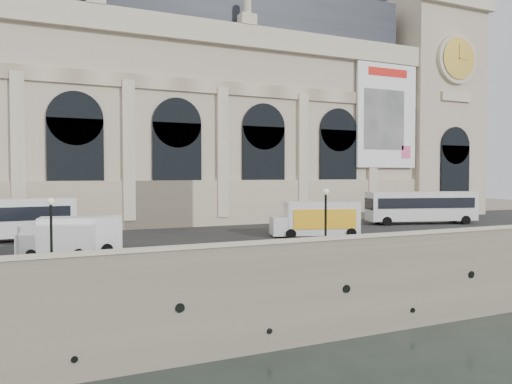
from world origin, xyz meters
TOP-DOWN VIEW (x-y plane):
  - ground at (0.00, 0.00)m, footprint 260.00×260.00m
  - quay at (0.00, 35.00)m, footprint 160.00×70.00m
  - street at (0.00, 14.00)m, footprint 160.00×24.00m
  - parapet at (0.00, 0.60)m, footprint 160.00×1.40m
  - museum at (-5.98, 30.86)m, footprint 69.00×18.70m
  - clock_pavilion at (34.00, 27.93)m, footprint 13.00×14.72m
  - bus_right at (22.01, 14.22)m, footprint 12.66×5.81m
  - van_b at (-16.64, 7.53)m, footprint 5.29×3.31m
  - van_c at (-15.16, 8.38)m, footprint 6.14×3.20m
  - box_truck at (5.41, 9.55)m, footprint 8.22×4.65m
  - lamp_left at (-17.00, 2.65)m, footprint 0.43×0.43m
  - lamp_right at (1.32, 1.63)m, footprint 0.47×0.47m

SIDE VIEW (x-z plane):
  - ground at x=0.00m, z-range 0.00..0.00m
  - quay at x=0.00m, z-range 0.00..6.00m
  - street at x=0.00m, z-range 6.00..6.06m
  - parapet at x=0.00m, z-range 6.01..7.22m
  - van_b at x=-16.64m, z-range 6.02..8.23m
  - van_c at x=-15.16m, z-range 6.03..8.63m
  - box_truck at x=5.41m, z-range 6.01..9.17m
  - bus_right at x=22.01m, z-range 6.22..9.89m
  - lamp_left at x=-17.00m, z-range 5.99..10.23m
  - lamp_right at x=1.32m, z-range 5.99..10.60m
  - museum at x=-5.98m, z-range 5.17..34.27m
  - clock_pavilion at x=34.00m, z-range 5.07..41.77m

